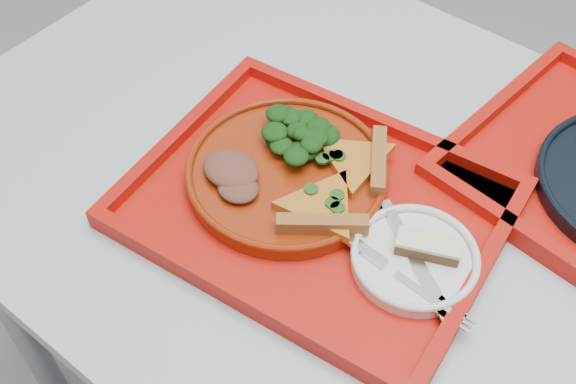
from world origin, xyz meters
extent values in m
cube|color=#ABB4C0|center=(0.00, 0.00, 0.73)|extent=(1.60, 0.80, 0.03)
cylinder|color=gray|center=(-0.72, -0.32, 0.36)|extent=(0.05, 0.05, 0.72)
cylinder|color=gray|center=(-0.72, 0.32, 0.36)|extent=(0.05, 0.05, 0.72)
cube|color=#B41209|center=(-0.23, -0.06, 0.76)|extent=(0.48, 0.40, 0.01)
cylinder|color=maroon|center=(-0.29, -0.05, 0.77)|extent=(0.26, 0.26, 0.02)
cylinder|color=white|center=(-0.09, -0.06, 0.77)|extent=(0.15, 0.15, 0.01)
ellipsoid|color=black|center=(-0.32, -0.01, 0.80)|extent=(0.09, 0.08, 0.05)
ellipsoid|color=brown|center=(-0.34, -0.11, 0.79)|extent=(0.08, 0.06, 0.02)
cube|color=#4D3119|center=(-0.08, -0.05, 0.78)|extent=(0.08, 0.06, 0.02)
cube|color=beige|center=(-0.08, -0.05, 0.79)|extent=(0.08, 0.06, 0.01)
cube|color=silver|center=(-0.08, -0.07, 0.78)|extent=(0.16, 0.11, 0.01)
cube|color=silver|center=(-0.09, -0.10, 0.78)|extent=(0.19, 0.04, 0.01)
camera|label=1|loc=(0.09, -0.53, 1.47)|focal=45.00mm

